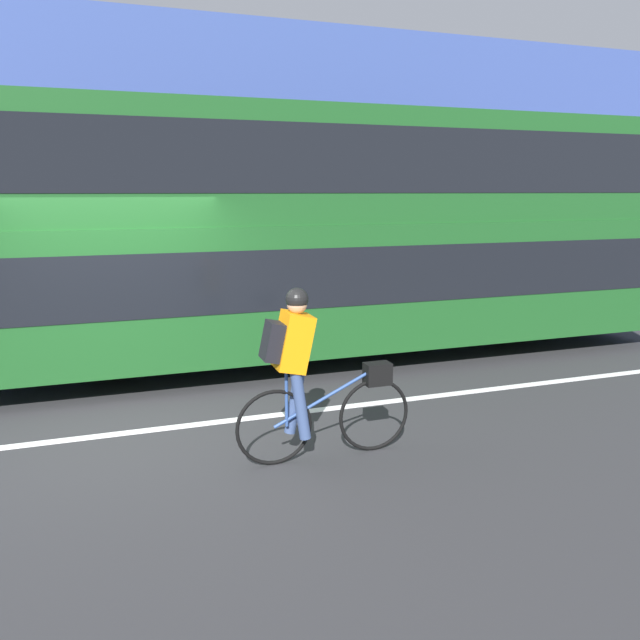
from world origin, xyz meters
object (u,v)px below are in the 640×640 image
(cyclist_on_bike, at_px, (308,370))
(street_sign_post, at_px, (405,241))
(trash_bin, at_px, (325,282))
(bus, at_px, (335,226))

(cyclist_on_bike, xyz_separation_m, street_sign_post, (4.64, 7.18, 0.56))
(cyclist_on_bike, distance_m, street_sign_post, 8.57)
(cyclist_on_bike, height_order, trash_bin, cyclist_on_bike)
(bus, relative_size, trash_bin, 11.13)
(street_sign_post, bearing_deg, bus, -129.82)
(bus, bearing_deg, cyclist_on_bike, -114.32)
(cyclist_on_bike, distance_m, trash_bin, 7.70)
(bus, relative_size, street_sign_post, 4.62)
(bus, height_order, trash_bin, bus)
(trash_bin, relative_size, street_sign_post, 0.41)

